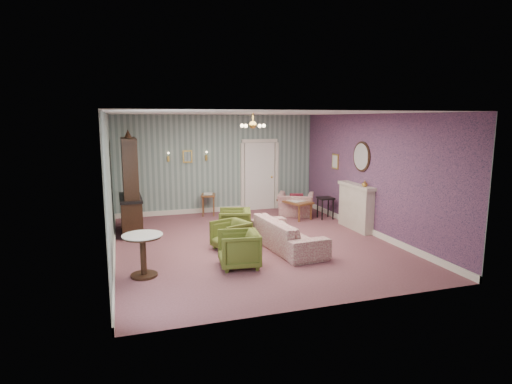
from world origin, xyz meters
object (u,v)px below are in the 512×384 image
object	(u,v)px
fireplace	(356,207)
coffee_table	(295,209)
olive_chair_b	(231,234)
dresser	(130,183)
olive_chair_a	(239,248)
pedestal_table	(143,255)
side_table_black	(325,208)
sofa_chintz	(287,229)
wingback_chair	(296,201)
olive_chair_c	(235,222)

from	to	relation	value
fireplace	coffee_table	bearing A→B (deg)	121.47
olive_chair_b	dresser	bearing A→B (deg)	-157.01
olive_chair_a	dresser	distance (m)	3.81
dresser	pedestal_table	bearing A→B (deg)	-88.61
olive_chair_a	fireplace	xyz separation A→B (m)	(3.58, 1.81, 0.20)
coffee_table	side_table_black	bearing A→B (deg)	-24.14
sofa_chintz	side_table_black	xyz separation A→B (m)	(2.06, 2.25, -0.13)
wingback_chair	pedestal_table	xyz separation A→B (m)	(-4.51, -3.69, -0.05)
side_table_black	pedestal_table	world-z (taller)	pedestal_table
olive_chair_a	wingback_chair	world-z (taller)	wingback_chair
dresser	sofa_chintz	bearing A→B (deg)	-37.63
pedestal_table	dresser	bearing A→B (deg)	91.92
sofa_chintz	dresser	bearing A→B (deg)	47.77
side_table_black	fireplace	bearing A→B (deg)	-80.53
olive_chair_c	side_table_black	distance (m)	3.11
olive_chair_c	side_table_black	size ratio (longest dim) A/B	1.23
dresser	pedestal_table	distance (m)	3.29
olive_chair_b	wingback_chair	bearing A→B (deg)	114.75
sofa_chintz	coffee_table	size ratio (longest dim) A/B	2.23
sofa_chintz	wingback_chair	distance (m)	3.24
olive_chair_b	pedestal_table	world-z (taller)	pedestal_table
fireplace	wingback_chair	bearing A→B (deg)	113.40
wingback_chair	side_table_black	xyz separation A→B (m)	(0.62, -0.66, -0.13)
fireplace	pedestal_table	world-z (taller)	fireplace
olive_chair_b	dresser	size ratio (longest dim) A/B	0.28
olive_chair_b	wingback_chair	xyz separation A→B (m)	(2.63, 2.62, 0.09)
fireplace	pedestal_table	distance (m)	5.63
wingback_chair	pedestal_table	bearing A→B (deg)	66.93
wingback_chair	pedestal_table	distance (m)	5.82
sofa_chintz	dresser	distance (m)	4.06
wingback_chair	coffee_table	world-z (taller)	wingback_chair
wingback_chair	coffee_table	bearing A→B (deg)	91.04
olive_chair_b	side_table_black	distance (m)	3.80
olive_chair_c	olive_chair_a	bearing A→B (deg)	2.79
olive_chair_b	side_table_black	size ratio (longest dim) A/B	1.13
olive_chair_c	fireplace	distance (m)	3.14
olive_chair_b	sofa_chintz	distance (m)	1.22
fireplace	coffee_table	distance (m)	1.91
dresser	pedestal_table	size ratio (longest dim) A/B	3.18
olive_chair_b	olive_chair_a	bearing A→B (deg)	-26.88
wingback_chair	coffee_table	distance (m)	0.39
fireplace	side_table_black	distance (m)	1.31
olive_chair_c	side_table_black	bearing A→B (deg)	125.57
olive_chair_b	coffee_table	distance (m)	3.39
coffee_table	side_table_black	xyz separation A→B (m)	(0.77, -0.35, 0.05)
dresser	side_table_black	bearing A→B (deg)	-2.14
coffee_table	dresser	bearing A→B (deg)	-177.44
sofa_chintz	wingback_chair	world-z (taller)	wingback_chair
olive_chair_c	sofa_chintz	bearing A→B (deg)	51.38
pedestal_table	olive_chair_a	bearing A→B (deg)	-1.21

